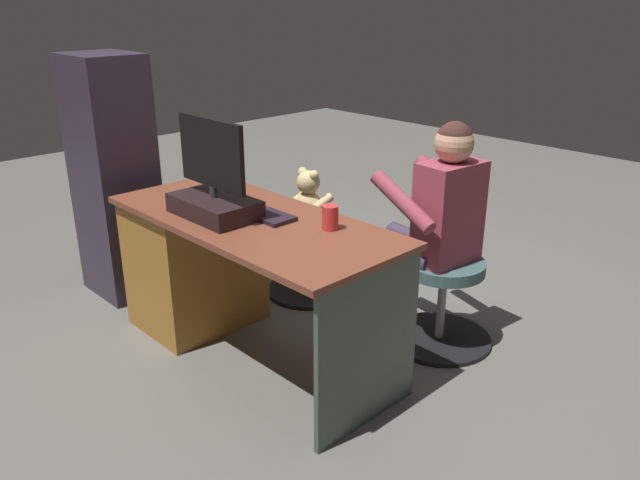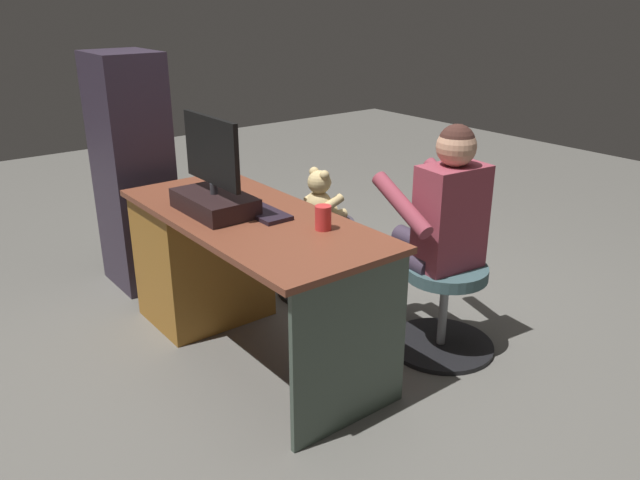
% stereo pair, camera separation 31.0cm
% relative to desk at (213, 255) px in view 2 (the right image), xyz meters
% --- Properties ---
extents(ground_plane, '(10.00, 10.00, 0.00)m').
position_rel_desk_xyz_m(ground_plane, '(-0.40, -0.40, -0.40)').
color(ground_plane, '#615F59').
extents(desk, '(1.53, 0.66, 0.73)m').
position_rel_desk_xyz_m(desk, '(0.00, 0.00, 0.00)').
color(desk, brown).
rests_on(desk, ground_plane).
extents(monitor, '(0.46, 0.26, 0.45)m').
position_rel_desk_xyz_m(monitor, '(-0.26, 0.11, 0.45)').
color(monitor, black).
rests_on(monitor, desk).
extents(keyboard, '(0.42, 0.14, 0.02)m').
position_rel_desk_xyz_m(keyboard, '(-0.37, -0.05, 0.35)').
color(keyboard, black).
rests_on(keyboard, desk).
extents(computer_mouse, '(0.06, 0.10, 0.04)m').
position_rel_desk_xyz_m(computer_mouse, '(-0.04, -0.06, 0.35)').
color(computer_mouse, '#211F2E').
rests_on(computer_mouse, desk).
extents(cup, '(0.07, 0.07, 0.11)m').
position_rel_desk_xyz_m(cup, '(-0.76, -0.15, 0.39)').
color(cup, red).
rests_on(cup, desk).
extents(tv_remote, '(0.11, 0.15, 0.02)m').
position_rel_desk_xyz_m(tv_remote, '(-0.03, 0.03, 0.35)').
color(tv_remote, black).
rests_on(tv_remote, desk).
extents(office_chair_teddy, '(0.51, 0.51, 0.46)m').
position_rel_desk_xyz_m(office_chair_teddy, '(-0.06, -0.68, -0.13)').
color(office_chair_teddy, black).
rests_on(office_chair_teddy, ground_plane).
extents(teddy_bear, '(0.23, 0.23, 0.32)m').
position_rel_desk_xyz_m(teddy_bear, '(-0.06, -0.69, 0.20)').
color(teddy_bear, '#D9BC7D').
rests_on(teddy_bear, office_chair_teddy).
extents(visitor_chair, '(0.54, 0.54, 0.46)m').
position_rel_desk_xyz_m(visitor_chair, '(-0.95, -0.77, -0.14)').
color(visitor_chair, black).
rests_on(visitor_chair, ground_plane).
extents(person, '(0.58, 0.51, 1.15)m').
position_rel_desk_xyz_m(person, '(-0.86, -0.76, 0.28)').
color(person, '#933A49').
rests_on(person, ground_plane).
extents(equipment_rack, '(0.44, 0.36, 1.40)m').
position_rel_desk_xyz_m(equipment_rack, '(0.76, 0.10, 0.31)').
color(equipment_rack, '#312737').
rests_on(equipment_rack, ground_plane).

